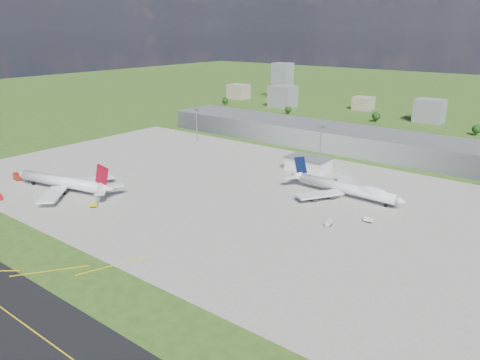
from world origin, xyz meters
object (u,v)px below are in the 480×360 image
Objects in this scene: airliner_red_twin at (65,183)px; tug_yellow at (94,205)px; airliner_blue_quad at (346,188)px; van_white_far at (369,220)px; van_white_near at (329,223)px; fire_truck at (18,177)px.

tug_yellow is at bearing 159.18° from airliner_red_twin.
airliner_blue_quad reaches higher than van_white_far.
van_white_far is at bearing -47.12° from van_white_near.
tug_yellow is (-93.51, -92.33, -3.97)m from airliner_blue_quad.
airliner_red_twin is 41.71m from fire_truck.
van_white_near is at bearing -141.58° from van_white_far.
airliner_blue_quad is at bearing 7.84° from tug_yellow.
fire_truck is 73.91m from tug_yellow.
airliner_red_twin is 15.22× the size of van_white_far.
van_white_near is (137.31, 47.52, -3.87)m from airliner_red_twin.
airliner_blue_quad is 14.88× the size of van_white_far.
airliner_red_twin is 13.96× the size of van_white_near.
van_white_near is (11.07, -39.87, -3.69)m from airliner_blue_quad.
airliner_blue_quad is at bearing -157.54° from airliner_red_twin.
fire_truck is 1.67× the size of van_white_near.
airliner_red_twin is at bearing 134.62° from tug_yellow.
airliner_blue_quad is 13.66× the size of van_white_near.
airliner_blue_quad is at bearing 37.55° from fire_truck.
tug_yellow is at bearing 109.56° from van_white_near.
airliner_red_twin is 162.49m from van_white_far.
van_white_near is at bearing -72.11° from airliner_blue_quad.
van_white_near is 1.09× the size of van_white_far.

